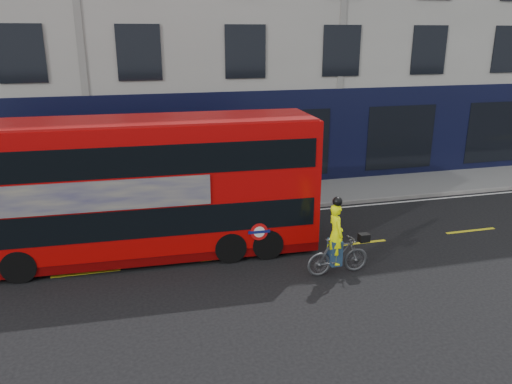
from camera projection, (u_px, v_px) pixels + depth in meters
name	position (u px, v px, depth m)	size (l,w,h in m)	color
ground	(82.00, 301.00, 12.03)	(120.00, 120.00, 0.00)	black
pavement	(94.00, 211.00, 18.01)	(60.00, 3.00, 0.12)	slate
kerb	(92.00, 225.00, 16.62)	(60.00, 0.12, 0.13)	gray
building_terrace	(85.00, 2.00, 21.70)	(50.00, 10.07, 15.00)	#A2A098
road_edge_line	(92.00, 230.00, 16.36)	(58.00, 0.10, 0.01)	silver
lane_dashes	(86.00, 273.00, 13.41)	(58.00, 0.12, 0.01)	yellow
bus	(143.00, 188.00, 13.96)	(9.93, 2.62, 3.97)	#B40707
cyclist	(337.00, 249.00, 13.18)	(1.75, 0.60, 2.18)	#484A4D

